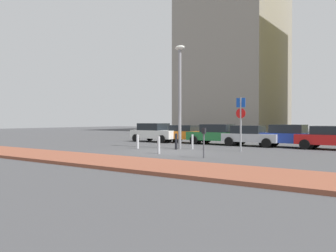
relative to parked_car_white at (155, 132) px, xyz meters
The scene contains 16 objects.
ground_plane 9.40m from the parked_car_white, 48.45° to the right, with size 120.00×120.00×0.00m, color #424244.
sidewalk_brick 14.12m from the parked_car_white, 63.88° to the right, with size 40.00×3.25×0.14m, color brown.
parked_car_white is the anchor object (origin of this frame).
parked_car_orange 2.92m from the parked_car_white, ahead, with size 4.01×1.99×1.44m.
parked_car_green 5.77m from the parked_car_white, ahead, with size 4.55×2.10×1.53m.
parked_car_silver 8.46m from the parked_car_white, ahead, with size 3.98×1.90×1.46m.
parked_car_blue 11.05m from the parked_car_white, ahead, with size 4.34×2.05×1.55m.
parked_car_red 13.74m from the parked_car_white, ahead, with size 4.28×2.14×1.48m.
parking_sign_post 10.53m from the parked_car_white, 24.12° to the right, with size 0.60×0.10×3.18m.
parking_meter 12.87m from the parked_car_white, 42.35° to the right, with size 0.18×0.14×1.47m.
street_lamp 7.90m from the parked_car_white, 40.18° to the right, with size 0.70×0.36×6.65m.
traffic_bollard_near 10.32m from the parked_car_white, 51.80° to the right, with size 0.15×0.15×0.95m, color #B7B7BC.
traffic_bollard_mid 7.74m from the parked_car_white, 43.01° to the right, with size 0.16×0.16×1.00m, color black.
traffic_bollard_far 6.92m from the parked_car_white, 62.34° to the right, with size 0.17×0.17×0.90m, color #B7B7BC.
traffic_bollard_edge 7.87m from the parked_car_white, 35.34° to the right, with size 0.13×0.13×0.94m, color #B7B7BC.
building_under_construction 31.15m from the parked_car_white, 100.79° to the left, with size 13.87×15.55×24.36m, color gray.
Camera 1 is at (11.41, -16.34, 1.85)m, focal length 36.87 mm.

